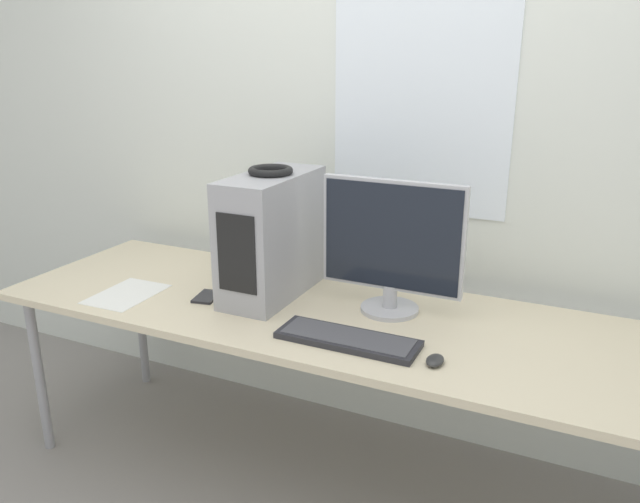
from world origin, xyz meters
The scene contains 9 objects.
wall_back centered at (0.00, 0.91, 1.35)m, with size 8.00×0.07×2.70m.
desk centered at (0.00, 0.39, 0.68)m, with size 2.47×0.78×0.73m.
pc_tower centered at (-0.25, 0.46, 0.96)m, with size 0.22×0.50×0.46m.
headphones centered at (-0.25, 0.46, 1.20)m, with size 0.16×0.16×0.03m.
monitor_main centered at (0.21, 0.49, 0.98)m, with size 0.51×0.21×0.48m.
keyboard centered at (0.18, 0.19, 0.74)m, with size 0.46×0.15×0.02m.
mouse centered at (0.47, 0.16, 0.74)m, with size 0.05×0.08×0.02m.
cell_phone centered at (-0.45, 0.31, 0.73)m, with size 0.10×0.14×0.01m.
paper_sheet_left centered at (-0.76, 0.20, 0.73)m, with size 0.22×0.30×0.00m.
Camera 1 is at (0.87, -1.49, 1.62)m, focal length 35.00 mm.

